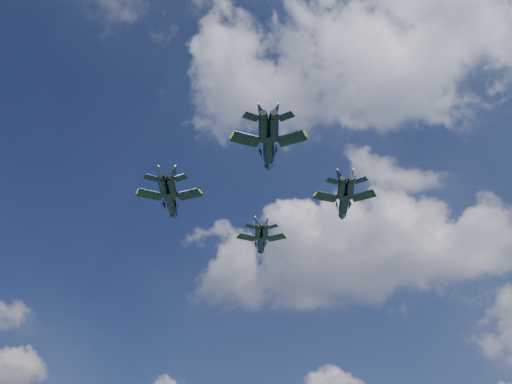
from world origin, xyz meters
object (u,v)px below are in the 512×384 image
(jet_lead, at_px, (261,242))
(jet_right, at_px, (344,203))
(jet_left, at_px, (171,202))
(jet_slot, at_px, (269,148))

(jet_lead, height_order, jet_right, jet_lead)
(jet_left, xyz_separation_m, jet_slot, (23.18, -9.39, -0.55))
(jet_right, distance_m, jet_slot, 21.63)
(jet_lead, height_order, jet_left, jet_left)
(jet_lead, bearing_deg, jet_left, -139.55)
(jet_left, relative_size, jet_right, 1.06)
(jet_right, height_order, jet_slot, jet_slot)
(jet_left, bearing_deg, jet_lead, 40.74)
(jet_left, distance_m, jet_right, 32.98)
(jet_lead, xyz_separation_m, jet_left, (-11.05, -20.13, 0.46))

